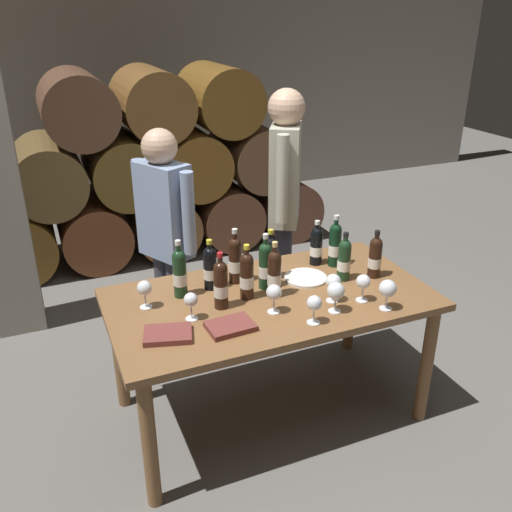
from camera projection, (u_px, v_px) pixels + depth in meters
name	position (u px, v px, depth m)	size (l,w,h in m)	color
ground_plane	(269.00, 410.00, 3.22)	(14.00, 14.00, 0.00)	#66635E
cellar_back_wall	(118.00, 81.00, 6.16)	(10.00, 0.24, 2.80)	gray
barrel_stack	(156.00, 173.00, 5.09)	(3.12, 0.90, 1.69)	brown
dining_table	(270.00, 311.00, 2.94)	(1.70, 0.90, 0.76)	brown
wine_bottle_0	(265.00, 265.00, 2.94)	(0.07, 0.07, 0.31)	#19381E
wine_bottle_1	(180.00, 273.00, 2.85)	(0.07, 0.07, 0.32)	#19381E
wine_bottle_2	(375.00, 257.00, 3.06)	(0.07, 0.07, 0.28)	black
wine_bottle_3	(235.00, 260.00, 3.00)	(0.07, 0.07, 0.32)	black
wine_bottle_4	(274.00, 273.00, 2.86)	(0.07, 0.07, 0.31)	black
wine_bottle_5	(316.00, 245.00, 3.22)	(0.07, 0.07, 0.27)	black
wine_bottle_6	(270.00, 257.00, 3.04)	(0.07, 0.07, 0.29)	black
wine_bottle_7	(221.00, 284.00, 2.74)	(0.07, 0.07, 0.30)	black
wine_bottle_8	(247.00, 275.00, 2.83)	(0.07, 0.07, 0.30)	black
wine_bottle_9	(210.00, 267.00, 2.93)	(0.07, 0.07, 0.28)	black
wine_bottle_10	(335.00, 244.00, 3.19)	(0.07, 0.07, 0.31)	black
wine_bottle_11	(344.00, 259.00, 3.03)	(0.07, 0.07, 0.28)	#19381E
wine_glass_0	(333.00, 282.00, 2.81)	(0.08, 0.08, 0.15)	white
wine_glass_1	(388.00, 289.00, 2.73)	(0.09, 0.09, 0.16)	white
wine_glass_2	(274.00, 293.00, 2.70)	(0.08, 0.08, 0.15)	white
wine_glass_3	(363.00, 283.00, 2.81)	(0.08, 0.08, 0.15)	white
wine_glass_4	(314.00, 304.00, 2.61)	(0.07, 0.07, 0.15)	white
wine_glass_5	(144.00, 289.00, 2.75)	(0.08, 0.08, 0.15)	white
wine_glass_6	(336.00, 291.00, 2.71)	(0.09, 0.09, 0.16)	white
wine_glass_7	(191.00, 301.00, 2.64)	(0.07, 0.07, 0.14)	white
tasting_notebook	(168.00, 334.00, 2.54)	(0.22, 0.16, 0.03)	brown
leather_ledger	(230.00, 326.00, 2.60)	(0.22, 0.16, 0.03)	brown
serving_plate	(306.00, 278.00, 3.08)	(0.24, 0.24, 0.01)	white
sommelier_presenting	(285.00, 195.00, 3.57)	(0.32, 0.44, 1.72)	#383842
taster_seated_left	(166.00, 231.00, 3.31)	(0.31, 0.45, 1.54)	#383842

